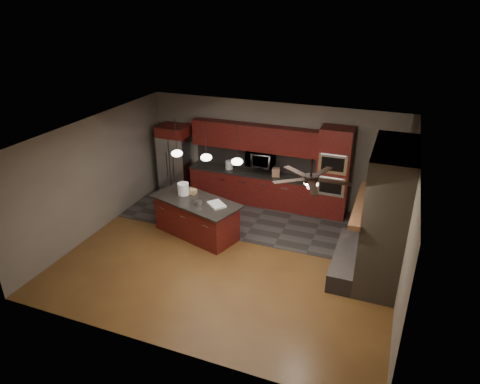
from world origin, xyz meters
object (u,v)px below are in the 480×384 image
at_px(refrigerator, 176,159).
at_px(paint_tray, 217,204).
at_px(cardboard_box, 192,191).
at_px(counter_box, 276,172).
at_px(white_bucket, 183,189).
at_px(counter_bucket, 229,165).
at_px(kitchen_island, 196,217).
at_px(oven_tower, 334,173).
at_px(paint_can, 199,203).
at_px(microwave, 261,159).

xyz_separation_m(refrigerator, paint_tray, (2.25, -2.16, -0.05)).
distance_m(cardboard_box, counter_box, 2.40).
relative_size(white_bucket, counter_bucket, 1.26).
relative_size(kitchen_island, paint_tray, 5.50).
bearing_deg(cardboard_box, white_bucket, -141.03).
relative_size(oven_tower, white_bucket, 8.18).
xyz_separation_m(kitchen_island, paint_can, (0.20, -0.21, 0.51)).
xyz_separation_m(oven_tower, refrigerator, (-4.51, -0.07, -0.20)).
relative_size(microwave, cardboard_box, 3.79).
xyz_separation_m(microwave, paint_tray, (-0.29, -2.29, -0.36)).
bearing_deg(counter_bucket, microwave, 3.19).
relative_size(paint_tray, counter_box, 1.89).
distance_m(refrigerator, white_bucket, 2.28).
xyz_separation_m(kitchen_island, cardboard_box, (-0.22, 0.29, 0.52)).
bearing_deg(counter_bucket, oven_tower, -0.15).
bearing_deg(paint_can, cardboard_box, 129.91).
relative_size(oven_tower, counter_bucket, 10.34).
bearing_deg(paint_can, counter_box, 64.01).
distance_m(refrigerator, paint_tray, 3.12).
relative_size(white_bucket, counter_box, 1.28).
xyz_separation_m(refrigerator, kitchen_island, (1.67, -2.09, -0.53)).
distance_m(kitchen_island, counter_bucket, 2.24).
bearing_deg(refrigerator, paint_tray, -43.87).
bearing_deg(paint_can, kitchen_island, 132.75).
bearing_deg(microwave, paint_tray, -97.12).
relative_size(microwave, refrigerator, 0.37).
xyz_separation_m(oven_tower, counter_bucket, (-2.87, 0.01, -0.18)).
bearing_deg(white_bucket, counter_box, 48.00).
distance_m(white_bucket, counter_bucket, 2.02).
bearing_deg(cardboard_box, oven_tower, 40.08).
bearing_deg(kitchen_island, white_bucket, 173.21).
relative_size(paint_can, paint_tray, 0.37).
xyz_separation_m(microwave, kitchen_island, (-0.87, -2.22, -0.83)).
bearing_deg(white_bucket, microwave, 57.93).
xyz_separation_m(counter_bucket, counter_box, (1.36, -0.05, -0.00)).
height_order(kitchen_island, paint_tray, paint_tray).
distance_m(paint_can, counter_bucket, 2.39).
height_order(microwave, counter_box, microwave).
bearing_deg(paint_tray, oven_tower, 84.94).
distance_m(cardboard_box, counter_bucket, 1.89).
distance_m(oven_tower, refrigerator, 4.51).
height_order(oven_tower, refrigerator, oven_tower).
bearing_deg(counter_box, cardboard_box, -146.41).
distance_m(microwave, paint_tray, 2.34).
height_order(cardboard_box, counter_bucket, counter_bucket).
bearing_deg(kitchen_island, microwave, 85.79).
bearing_deg(refrigerator, oven_tower, 0.94).
relative_size(cardboard_box, counter_box, 0.85).
xyz_separation_m(oven_tower, paint_tray, (-2.26, -2.23, -0.25)).
bearing_deg(refrigerator, counter_bucket, 2.84).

